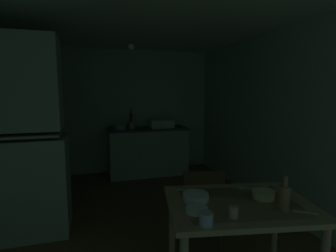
# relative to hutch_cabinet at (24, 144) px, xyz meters

# --- Properties ---
(ground_plane) EXTENTS (5.38, 5.38, 0.00)m
(ground_plane) POSITION_rel_hutch_cabinet_xyz_m (1.29, -0.15, -1.01)
(ground_plane) COLOR brown
(wall_back) EXTENTS (3.59, 0.10, 2.37)m
(wall_back) POSITION_rel_hutch_cabinet_xyz_m (1.29, 2.09, 0.17)
(wall_back) COLOR beige
(wall_back) RESTS_ON ground
(wall_right) EXTENTS (0.10, 4.48, 2.37)m
(wall_right) POSITION_rel_hutch_cabinet_xyz_m (3.08, -0.15, 0.17)
(wall_right) COLOR #B4C9B6
(wall_right) RESTS_ON ground
(ceiling_slab) EXTENTS (3.59, 4.48, 0.10)m
(ceiling_slab) POSITION_rel_hutch_cabinet_xyz_m (1.29, -0.15, 1.41)
(ceiling_slab) COLOR silver
(hutch_cabinet) EXTENTS (0.87, 0.58, 2.16)m
(hutch_cabinet) POSITION_rel_hutch_cabinet_xyz_m (0.00, 0.00, 0.00)
(hutch_cabinet) COLOR #ADBDA9
(hutch_cabinet) RESTS_ON ground
(counter_cabinet) EXTENTS (1.49, 0.64, 0.89)m
(counter_cabinet) POSITION_rel_hutch_cabinet_xyz_m (1.73, 1.72, -0.57)
(counter_cabinet) COLOR #ADBDA9
(counter_cabinet) RESTS_ON ground
(sink_basin) EXTENTS (0.44, 0.34, 0.15)m
(sink_basin) POSITION_rel_hutch_cabinet_xyz_m (1.99, 1.72, -0.04)
(sink_basin) COLOR silver
(sink_basin) RESTS_ON counter_cabinet
(hand_pump) EXTENTS (0.05, 0.27, 0.39)m
(hand_pump) POSITION_rel_hutch_cabinet_xyz_m (1.42, 1.77, 0.05)
(hand_pump) COLOR maroon
(hand_pump) RESTS_ON counter_cabinet
(mixing_bowl_counter) EXTENTS (0.21, 0.21, 0.09)m
(mixing_bowl_counter) POSITION_rel_hutch_cabinet_xyz_m (1.19, 1.67, -0.08)
(mixing_bowl_counter) COLOR #9EB2C6
(mixing_bowl_counter) RESTS_ON counter_cabinet
(stoneware_crock) EXTENTS (0.11, 0.11, 0.12)m
(stoneware_crock) POSITION_rel_hutch_cabinet_xyz_m (1.44, 1.76, -0.06)
(stoneware_crock) COLOR beige
(stoneware_crock) RESTS_ON counter_cabinet
(dining_table) EXTENTS (1.15, 0.92, 0.78)m
(dining_table) POSITION_rel_hutch_cabinet_xyz_m (1.72, -1.51, -0.34)
(dining_table) COLOR tan
(dining_table) RESTS_ON ground
(chair_far_side) EXTENTS (0.46, 0.46, 0.87)m
(chair_far_side) POSITION_rel_hutch_cabinet_xyz_m (1.69, -0.91, -0.55)
(chair_far_side) COLOR #47351B
(chair_far_side) RESTS_ON ground
(serving_bowl_wide) EXTENTS (0.19, 0.19, 0.05)m
(serving_bowl_wide) POSITION_rel_hutch_cabinet_xyz_m (1.43, -1.40, -0.21)
(serving_bowl_wide) COLOR white
(serving_bowl_wide) RESTS_ON dining_table
(soup_bowl_small) EXTENTS (0.15, 0.15, 0.04)m
(soup_bowl_small) POSITION_rel_hutch_cabinet_xyz_m (1.36, -1.58, -0.21)
(soup_bowl_small) COLOR white
(soup_bowl_small) RESTS_ON dining_table
(sauce_dish) EXTENTS (0.16, 0.16, 0.06)m
(sauce_dish) POSITION_rel_hutch_cabinet_xyz_m (1.93, -1.50, -0.20)
(sauce_dish) COLOR beige
(sauce_dish) RESTS_ON dining_table
(teacup_cream) EXTENTS (0.06, 0.06, 0.07)m
(teacup_cream) POSITION_rel_hutch_cabinet_xyz_m (1.56, -1.71, -0.20)
(teacup_cream) COLOR tan
(teacup_cream) RESTS_ON dining_table
(mug_tall) EXTENTS (0.09, 0.09, 0.08)m
(mug_tall) POSITION_rel_hutch_cabinet_xyz_m (1.35, -1.76, -0.19)
(mug_tall) COLOR #9EB2C6
(mug_tall) RESTS_ON dining_table
(glass_bottle) EXTENTS (0.07, 0.07, 0.24)m
(glass_bottle) POSITION_rel_hutch_cabinet_xyz_m (1.94, -1.72, -0.14)
(glass_bottle) COLOR olive
(glass_bottle) RESTS_ON dining_table
(table_knife) EXTENTS (0.08, 0.19, 0.00)m
(table_knife) POSITION_rel_hutch_cabinet_xyz_m (2.11, -1.38, -0.23)
(table_knife) COLOR silver
(table_knife) RESTS_ON dining_table
(teaspoon_near_bowl) EXTENTS (0.12, 0.06, 0.00)m
(teaspoon_near_bowl) POSITION_rel_hutch_cabinet_xyz_m (1.41, -1.18, -0.23)
(teaspoon_near_bowl) COLOR beige
(teaspoon_near_bowl) RESTS_ON dining_table
(teaspoon_by_cup) EXTENTS (0.14, 0.10, 0.00)m
(teaspoon_by_cup) POSITION_rel_hutch_cabinet_xyz_m (2.05, -1.79, -0.23)
(teaspoon_by_cup) COLOR beige
(teaspoon_by_cup) RESTS_ON dining_table
(serving_spoon) EXTENTS (0.11, 0.10, 0.00)m
(serving_spoon) POSITION_rel_hutch_cabinet_xyz_m (1.91, -1.29, -0.23)
(serving_spoon) COLOR beige
(serving_spoon) RESTS_ON dining_table
(pendant_bulb) EXTENTS (0.08, 0.08, 0.08)m
(pendant_bulb) POSITION_rel_hutch_cabinet_xyz_m (1.21, 0.17, 1.10)
(pendant_bulb) COLOR #F9EFCC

